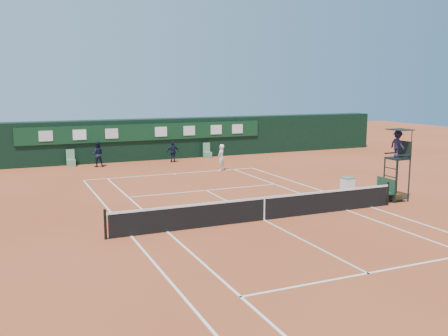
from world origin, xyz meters
The scene contains 14 objects.
ground centered at (0.00, 0.00, 0.00)m, with size 90.00×90.00×0.00m, color #BD532C.
court_lines centered at (0.00, 0.00, 0.01)m, with size 11.05×23.85×0.01m.
tennis_net centered at (0.00, 0.00, 0.51)m, with size 12.90×0.10×1.10m.
back_wall centered at (0.00, 18.74, 1.51)m, with size 40.00×1.65×3.00m.
linesman_chair_left centered at (-5.50, 17.48, 0.32)m, with size 0.55×0.50×1.15m.
linesman_chair_right centered at (4.50, 17.48, 0.32)m, with size 0.55×0.50×1.15m.
umpire_chair centered at (7.41, 0.59, 2.46)m, with size 0.96×0.95×3.42m.
player_bench centered at (6.84, 0.80, 0.60)m, with size 0.56×1.20×1.10m.
tennis_bag centered at (7.41, 0.79, 0.17)m, with size 0.39×0.89×0.33m, color black.
cooler centered at (6.98, 3.67, 0.33)m, with size 0.57×0.57×0.65m.
tennis_ball centered at (-0.59, 7.45, 0.03)m, with size 0.06×0.06×0.06m, color #AAC72E.
player centered at (3.20, 11.84, 0.85)m, with size 0.62×0.41×1.71m, color white.
ball_kid_left centered at (-3.86, 16.57, 0.86)m, with size 0.84×0.65×1.72m, color black.
ball_kid_right centered at (1.47, 16.55, 0.75)m, with size 0.87×0.36×1.49m, color black.
Camera 1 is at (-9.42, -17.41, 5.41)m, focal length 40.00 mm.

